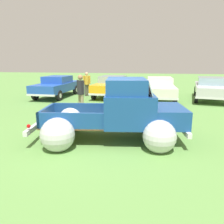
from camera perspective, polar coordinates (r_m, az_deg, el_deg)
name	(u,v)px	position (r m, az deg, el deg)	size (l,w,h in m)	color
ground_plane	(108,139)	(7.02, -0.99, -7.06)	(80.00, 80.00, 0.00)	#609347
vintage_pickup_truck	(121,116)	(6.79, 2.26, -1.09)	(4.83, 3.25, 1.96)	black
show_car_0	(57,86)	(15.74, -14.18, 6.69)	(1.93, 4.59, 1.43)	black
show_car_1	(112,85)	(15.42, 0.09, 6.97)	(2.22, 4.63, 1.43)	black
show_car_2	(159,88)	(14.40, 12.26, 6.25)	(1.91, 4.75, 1.43)	black
show_car_3	(211,88)	(15.47, 24.35, 5.84)	(2.63, 4.96, 1.43)	black
spectator_0	(137,99)	(8.70, 6.54, 3.50)	(0.47, 0.49, 1.72)	gray
spectator_1	(87,83)	(15.74, -6.59, 7.65)	(0.51, 0.46, 1.68)	#4C4742
spectator_2	(81,91)	(10.54, -8.17, 5.42)	(0.49, 0.47, 1.81)	gray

